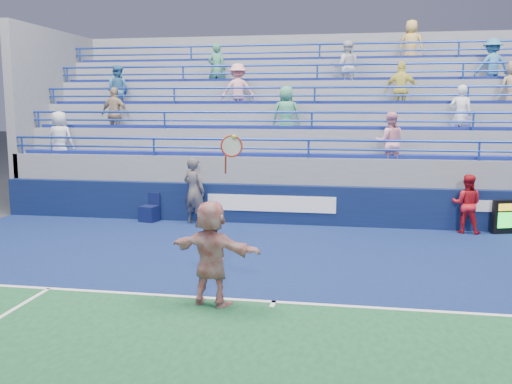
% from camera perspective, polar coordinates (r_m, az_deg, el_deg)
% --- Properties ---
extents(ground, '(120.00, 120.00, 0.00)m').
position_cam_1_polar(ground, '(9.76, 1.78, -11.04)').
color(ground, '#333538').
extents(sponsor_wall, '(18.00, 0.32, 1.10)m').
position_cam_1_polar(sponsor_wall, '(15.89, 5.15, -1.34)').
color(sponsor_wall, '#0A1638').
rests_on(sponsor_wall, ground).
extents(bleacher_stand, '(18.00, 5.60, 6.13)m').
position_cam_1_polar(bleacher_stand, '(19.50, 6.12, 3.43)').
color(bleacher_stand, slate).
rests_on(bleacher_stand, ground).
extents(judge_chair, '(0.56, 0.56, 0.82)m').
position_cam_1_polar(judge_chair, '(16.59, -10.61, -2.04)').
color(judge_chair, '#0B1239').
rests_on(judge_chair, ground).
extents(tennis_player, '(1.72, 0.93, 2.84)m').
position_cam_1_polar(tennis_player, '(9.44, -4.47, -6.10)').
color(tennis_player, silver).
rests_on(tennis_player, ground).
extents(line_judge, '(0.81, 0.68, 1.88)m').
position_cam_1_polar(line_judge, '(15.98, -6.23, 0.12)').
color(line_judge, '#151C39').
rests_on(line_judge, ground).
extents(ball_girl, '(0.86, 0.74, 1.55)m').
position_cam_1_polar(ball_girl, '(15.72, 20.32, -1.13)').
color(ball_girl, red).
rests_on(ball_girl, ground).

